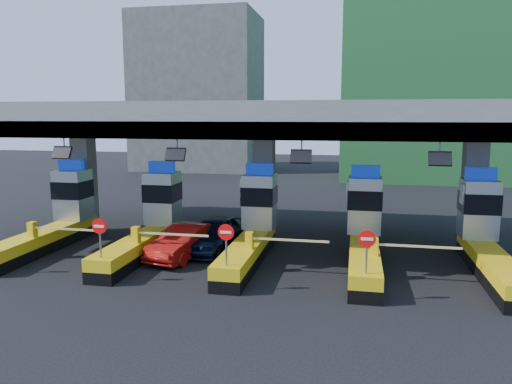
# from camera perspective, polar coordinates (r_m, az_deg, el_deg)

# --- Properties ---
(ground) EXTENTS (120.00, 120.00, 0.00)m
(ground) POSITION_cam_1_polar(r_m,az_deg,el_deg) (23.08, -0.45, -7.43)
(ground) COLOR black
(ground) RESTS_ON ground
(toll_canopy) EXTENTS (28.00, 12.09, 7.00)m
(toll_canopy) POSITION_cam_1_polar(r_m,az_deg,el_deg) (24.97, 0.90, 8.07)
(toll_canopy) COLOR slate
(toll_canopy) RESTS_ON ground
(toll_lane_far_left) EXTENTS (4.43, 8.00, 4.16)m
(toll_lane_far_left) POSITION_cam_1_polar(r_m,az_deg,el_deg) (26.82, -21.75, -2.70)
(toll_lane_far_left) COLOR black
(toll_lane_far_left) RESTS_ON ground
(toll_lane_left) EXTENTS (4.43, 8.00, 4.16)m
(toll_lane_left) POSITION_cam_1_polar(r_m,az_deg,el_deg) (24.47, -11.87, -3.31)
(toll_lane_left) COLOR black
(toll_lane_left) RESTS_ON ground
(toll_lane_center) EXTENTS (4.43, 8.00, 4.16)m
(toll_lane_center) POSITION_cam_1_polar(r_m,az_deg,el_deg) (22.99, -0.31, -3.90)
(toll_lane_center) COLOR black
(toll_lane_center) RESTS_ON ground
(toll_lane_right) EXTENTS (4.43, 8.00, 4.16)m
(toll_lane_right) POSITION_cam_1_polar(r_m,az_deg,el_deg) (22.54, 12.27, -4.36)
(toll_lane_right) COLOR black
(toll_lane_right) RESTS_ON ground
(toll_lane_far_right) EXTENTS (4.43, 8.00, 4.16)m
(toll_lane_far_right) POSITION_cam_1_polar(r_m,az_deg,el_deg) (23.19, 24.76, -4.61)
(toll_lane_far_right) COLOR black
(toll_lane_far_right) RESTS_ON ground
(bg_building_scaffold) EXTENTS (18.00, 12.00, 28.00)m
(bg_building_scaffold) POSITION_cam_1_polar(r_m,az_deg,el_deg) (54.72, 19.90, 16.23)
(bg_building_scaffold) COLOR #1E5926
(bg_building_scaffold) RESTS_ON ground
(bg_building_concrete) EXTENTS (14.00, 10.00, 18.00)m
(bg_building_concrete) POSITION_cam_1_polar(r_m,az_deg,el_deg) (60.64, -6.58, 11.16)
(bg_building_concrete) COLOR #4C4C49
(bg_building_concrete) RESTS_ON ground
(van) EXTENTS (2.36, 4.98, 1.65)m
(van) POSITION_cam_1_polar(r_m,az_deg,el_deg) (24.02, -4.85, -4.78)
(van) COLOR black
(van) RESTS_ON ground
(red_car) EXTENTS (2.58, 4.76, 1.49)m
(red_car) POSITION_cam_1_polar(r_m,az_deg,el_deg) (23.05, -8.09, -5.63)
(red_car) COLOR #960F0B
(red_car) RESTS_ON ground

